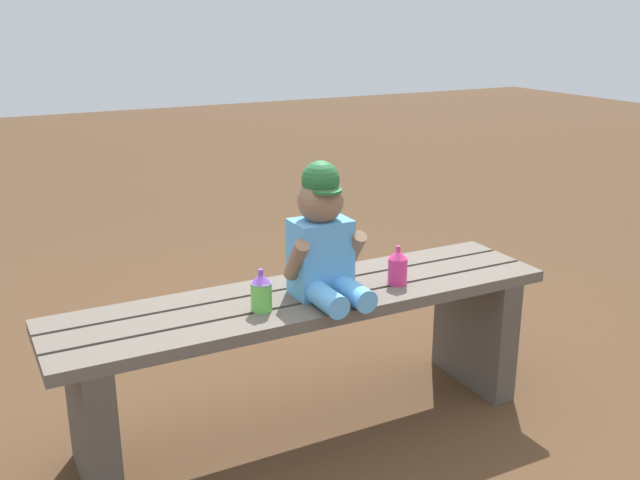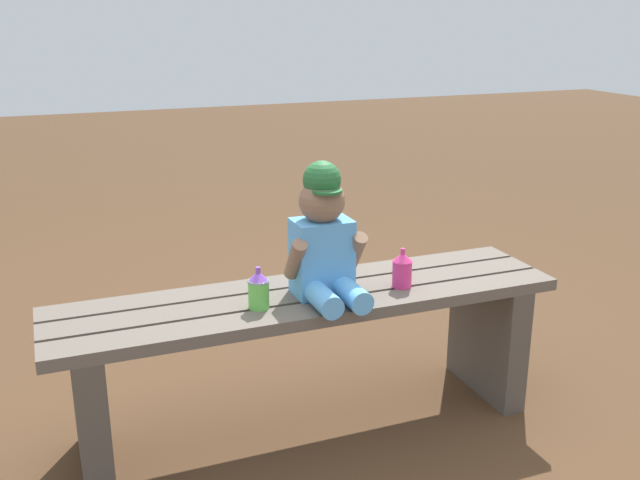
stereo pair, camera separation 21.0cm
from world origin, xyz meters
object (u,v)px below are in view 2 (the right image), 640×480
object	(u,v)px
sippy_cup_left	(258,289)
sippy_cup_right	(402,269)
child_figure	(324,239)
park_bench	(308,338)

from	to	relation	value
sippy_cup_left	sippy_cup_right	size ratio (longest dim) A/B	1.00
child_figure	sippy_cup_left	distance (m)	0.24
sippy_cup_left	sippy_cup_right	xyz separation A→B (m)	(0.46, 0.00, 0.00)
sippy_cup_right	sippy_cup_left	bearing A→B (deg)	180.00
sippy_cup_left	sippy_cup_right	distance (m)	0.46
child_figure	sippy_cup_right	distance (m)	0.28
park_bench	sippy_cup_left	xyz separation A→B (m)	(-0.17, -0.06, 0.21)
park_bench	sippy_cup_right	xyz separation A→B (m)	(0.29, -0.06, 0.21)
park_bench	sippy_cup_left	distance (m)	0.27
child_figure	sippy_cup_left	xyz separation A→B (m)	(-0.21, -0.02, -0.12)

